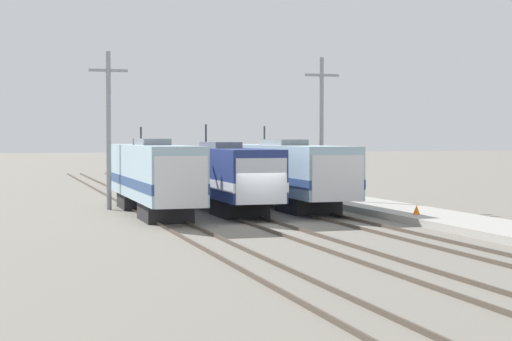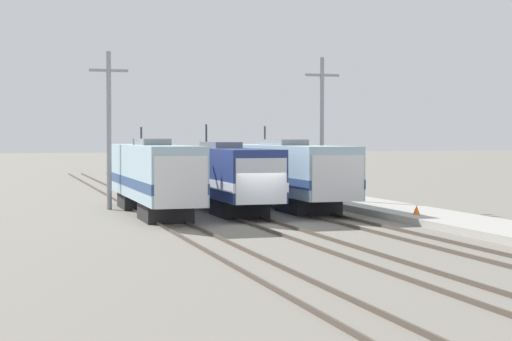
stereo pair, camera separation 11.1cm
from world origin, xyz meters
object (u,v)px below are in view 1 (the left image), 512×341
Objects in this scene: locomotive_far_left at (153,176)px; locomotive_center at (222,175)px; catenary_tower_right at (321,127)px; catenary_tower_left at (109,126)px; locomotive_far_right at (286,172)px; traffic_cone at (416,210)px.

locomotive_center is (4.27, 1.38, -0.09)m from locomotive_far_left.
locomotive_center is 1.78× the size of catenary_tower_right.
locomotive_far_left is 12.43m from catenary_tower_right.
locomotive_center is 7.32m from catenary_tower_left.
locomotive_far_left is 8.91m from locomotive_far_right.
locomotive_far_left is 34.11× the size of traffic_cone.
catenary_tower_left is 19.19× the size of traffic_cone.
catenary_tower_right is at bearing 0.00° from catenary_tower_left.
locomotive_far_right is 1.92× the size of catenary_tower_left.
catenary_tower_right is 19.19× the size of traffic_cone.
catenary_tower_right is 12.30m from traffic_cone.
catenary_tower_left is at bearing 180.00° from catenary_tower_right.
locomotive_center is 11.86m from traffic_cone.
catenary_tower_right is (2.87, 1.55, 2.75)m from locomotive_far_right.
traffic_cone is (14.04, -11.51, -4.29)m from catenary_tower_left.
locomotive_far_right is 10.70m from traffic_cone.
locomotive_far_right reaches higher than traffic_cone.
catenary_tower_left is at bearing 114.70° from locomotive_far_left.
catenary_tower_left is 18.65m from traffic_cone.
locomotive_far_left is 14.29m from traffic_cone.
catenary_tower_right is at bearing 93.66° from traffic_cone.
locomotive_far_right is (4.27, 1.20, 0.07)m from locomotive_center.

